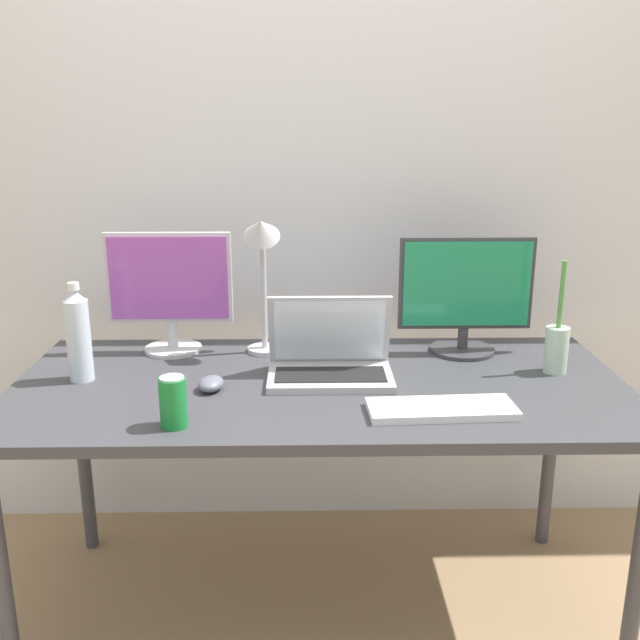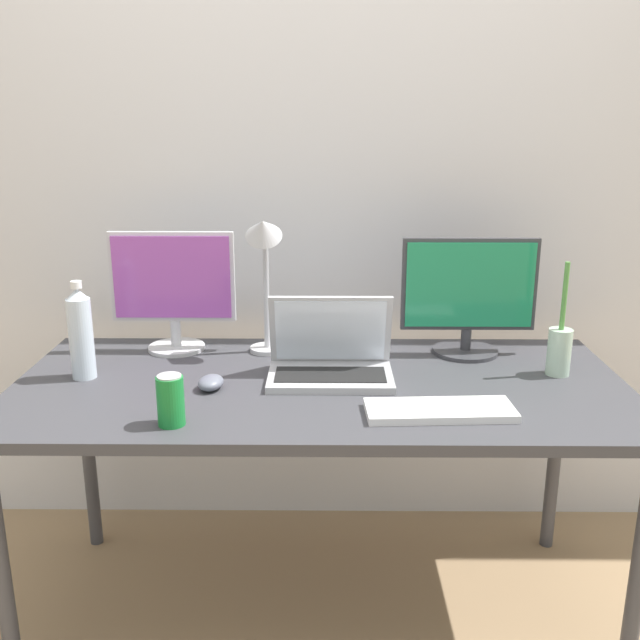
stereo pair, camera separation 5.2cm
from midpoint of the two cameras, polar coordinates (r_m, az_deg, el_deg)
name	(u,v)px [view 2 (the right image)]	position (r m, az deg, el deg)	size (l,w,h in m)	color
ground_plane	(320,606)	(2.37, 0.68, -21.91)	(16.00, 16.00, 0.00)	#9E7F5B
wall_back	(322,163)	(2.46, 0.75, 12.42)	(7.00, 0.08, 2.60)	silver
work_desk	(320,401)	(2.02, 0.74, -6.53)	(1.71, 0.79, 0.74)	#424247
monitor_left	(173,287)	(2.25, -11.03, 2.60)	(0.38, 0.18, 0.38)	silver
monitor_center	(469,295)	(2.23, 12.46, 1.96)	(0.41, 0.20, 0.36)	#38383D
laptop_silver	(330,359)	(2.02, 1.57, -3.10)	(0.35, 0.23, 0.23)	#B7B7BC
keyboard_main	(440,410)	(1.82, 10.38, -7.13)	(0.37, 0.14, 0.02)	white
mouse_by_keyboard	(211,383)	(1.96, -7.97, -4.98)	(0.07, 0.09, 0.04)	slate
water_bottle	(81,334)	(2.09, -17.92, -1.05)	(0.07, 0.07, 0.28)	silver
soda_can_near_keyboard	(171,400)	(1.74, -11.03, -6.33)	(0.07, 0.07, 0.13)	#197F33
bamboo_vase	(559,349)	(2.15, 19.27, -2.19)	(0.07, 0.07, 0.33)	#B2D1B7
desk_lamp	(264,257)	(2.13, -3.78, 5.01)	(0.11, 0.18, 0.45)	#B7B7BC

